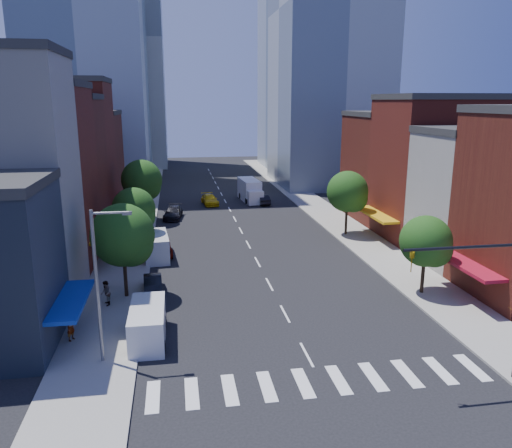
{
  "coord_description": "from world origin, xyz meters",
  "views": [
    {
      "loc": [
        -7.43,
        -26.43,
        14.88
      ],
      "look_at": [
        -0.98,
        12.96,
        5.0
      ],
      "focal_mm": 35.0,
      "sensor_mm": 36.0,
      "label": 1
    }
  ],
  "objects_px": {
    "parked_car_second": "(153,285)",
    "cargo_van_near": "(148,325)",
    "pedestrian_far": "(106,293)",
    "traffic_car_oncoming": "(263,199)",
    "parked_car_third": "(158,248)",
    "traffic_car_far": "(253,183)",
    "parked_car_rear": "(173,213)",
    "box_truck": "(250,191)",
    "taxi": "(210,200)",
    "cargo_van_far": "(156,247)",
    "pedestrian_near": "(71,327)",
    "parked_car_front": "(153,309)"
  },
  "relations": [
    {
      "from": "cargo_van_near",
      "to": "box_truck",
      "type": "height_order",
      "value": "box_truck"
    },
    {
      "from": "parked_car_second",
      "to": "cargo_van_near",
      "type": "distance_m",
      "value": 8.46
    },
    {
      "from": "cargo_van_near",
      "to": "traffic_car_far",
      "type": "xyz_separation_m",
      "value": [
        15.72,
        56.34,
        -0.42
      ]
    },
    {
      "from": "cargo_van_far",
      "to": "box_truck",
      "type": "height_order",
      "value": "box_truck"
    },
    {
      "from": "cargo_van_far",
      "to": "parked_car_rear",
      "type": "bearing_deg",
      "value": 79.75
    },
    {
      "from": "box_truck",
      "to": "pedestrian_far",
      "type": "height_order",
      "value": "box_truck"
    },
    {
      "from": "parked_car_second",
      "to": "parked_car_rear",
      "type": "height_order",
      "value": "parked_car_rear"
    },
    {
      "from": "parked_car_front",
      "to": "pedestrian_near",
      "type": "height_order",
      "value": "pedestrian_near"
    },
    {
      "from": "parked_car_rear",
      "to": "box_truck",
      "type": "xyz_separation_m",
      "value": [
        11.66,
        10.03,
        0.76
      ]
    },
    {
      "from": "box_truck",
      "to": "cargo_van_far",
      "type": "bearing_deg",
      "value": -120.52
    },
    {
      "from": "box_truck",
      "to": "pedestrian_far",
      "type": "bearing_deg",
      "value": -117.68
    },
    {
      "from": "parked_car_front",
      "to": "pedestrian_far",
      "type": "xyz_separation_m",
      "value": [
        -3.5,
        2.43,
        0.45
      ]
    },
    {
      "from": "parked_car_second",
      "to": "cargo_van_near",
      "type": "relative_size",
      "value": 0.75
    },
    {
      "from": "pedestrian_far",
      "to": "parked_car_third",
      "type": "bearing_deg",
      "value": 150.35
    },
    {
      "from": "parked_car_front",
      "to": "traffic_car_far",
      "type": "height_order",
      "value": "traffic_car_far"
    },
    {
      "from": "cargo_van_far",
      "to": "taxi",
      "type": "distance_m",
      "value": 25.96
    },
    {
      "from": "parked_car_third",
      "to": "cargo_van_far",
      "type": "height_order",
      "value": "cargo_van_far"
    },
    {
      "from": "parked_car_third",
      "to": "traffic_car_far",
      "type": "distance_m",
      "value": 41.01
    },
    {
      "from": "traffic_car_oncoming",
      "to": "pedestrian_far",
      "type": "bearing_deg",
      "value": 59.18
    },
    {
      "from": "cargo_van_far",
      "to": "traffic_car_far",
      "type": "distance_m",
      "value": 41.96
    },
    {
      "from": "parked_car_second",
      "to": "traffic_car_far",
      "type": "distance_m",
      "value": 50.41
    },
    {
      "from": "parked_car_third",
      "to": "pedestrian_near",
      "type": "bearing_deg",
      "value": -110.18
    },
    {
      "from": "parked_car_rear",
      "to": "cargo_van_far",
      "type": "bearing_deg",
      "value": -88.31
    },
    {
      "from": "parked_car_rear",
      "to": "taxi",
      "type": "distance_m",
      "value": 9.7
    },
    {
      "from": "parked_car_second",
      "to": "cargo_van_far",
      "type": "height_order",
      "value": "cargo_van_far"
    },
    {
      "from": "box_truck",
      "to": "traffic_car_oncoming",
      "type": "bearing_deg",
      "value": -67.15
    },
    {
      "from": "parked_car_second",
      "to": "parked_car_third",
      "type": "bearing_deg",
      "value": 85.53
    },
    {
      "from": "cargo_van_near",
      "to": "pedestrian_far",
      "type": "xyz_separation_m",
      "value": [
        -3.3,
        6.05,
        -0.05
      ]
    },
    {
      "from": "parked_car_rear",
      "to": "cargo_van_far",
      "type": "relative_size",
      "value": 0.91
    },
    {
      "from": "parked_car_third",
      "to": "traffic_car_far",
      "type": "bearing_deg",
      "value": 63.14
    },
    {
      "from": "parked_car_third",
      "to": "parked_car_front",
      "type": "bearing_deg",
      "value": -94.46
    },
    {
      "from": "taxi",
      "to": "parked_car_front",
      "type": "bearing_deg",
      "value": -106.52
    },
    {
      "from": "pedestrian_near",
      "to": "taxi",
      "type": "bearing_deg",
      "value": 10.92
    },
    {
      "from": "taxi",
      "to": "traffic_car_oncoming",
      "type": "xyz_separation_m",
      "value": [
        7.74,
        -0.87,
        -0.02
      ]
    },
    {
      "from": "parked_car_third",
      "to": "taxi",
      "type": "bearing_deg",
      "value": 69.58
    },
    {
      "from": "parked_car_third",
      "to": "cargo_van_near",
      "type": "xyz_separation_m",
      "value": [
        -0.17,
        -18.4,
        0.36
      ]
    },
    {
      "from": "parked_car_rear",
      "to": "taxi",
      "type": "relative_size",
      "value": 1.04
    },
    {
      "from": "parked_car_second",
      "to": "traffic_car_far",
      "type": "bearing_deg",
      "value": 68.34
    },
    {
      "from": "parked_car_second",
      "to": "parked_car_rear",
      "type": "xyz_separation_m",
      "value": [
        1.65,
        25.9,
        0.1
      ]
    },
    {
      "from": "pedestrian_far",
      "to": "cargo_van_near",
      "type": "bearing_deg",
      "value": 14.61
    },
    {
      "from": "traffic_car_far",
      "to": "pedestrian_far",
      "type": "relative_size",
      "value": 2.21
    },
    {
      "from": "parked_car_second",
      "to": "parked_car_front",
      "type": "bearing_deg",
      "value": -91.11
    },
    {
      "from": "cargo_van_near",
      "to": "box_truck",
      "type": "relative_size",
      "value": 0.66
    },
    {
      "from": "pedestrian_near",
      "to": "pedestrian_far",
      "type": "height_order",
      "value": "pedestrian_far"
    },
    {
      "from": "traffic_car_far",
      "to": "box_truck",
      "type": "height_order",
      "value": "box_truck"
    },
    {
      "from": "pedestrian_near",
      "to": "parked_car_third",
      "type": "bearing_deg",
      "value": 11.05
    },
    {
      "from": "traffic_car_oncoming",
      "to": "cargo_van_far",
      "type": "bearing_deg",
      "value": 54.71
    },
    {
      "from": "taxi",
      "to": "box_truck",
      "type": "distance_m",
      "value": 6.64
    },
    {
      "from": "taxi",
      "to": "traffic_car_far",
      "type": "bearing_deg",
      "value": 51.3
    },
    {
      "from": "cargo_van_far",
      "to": "pedestrian_far",
      "type": "distance_m",
      "value": 11.86
    }
  ]
}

